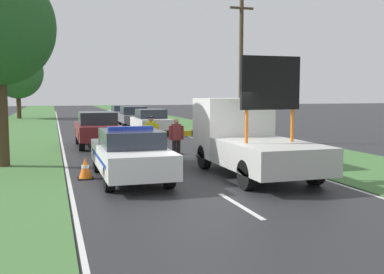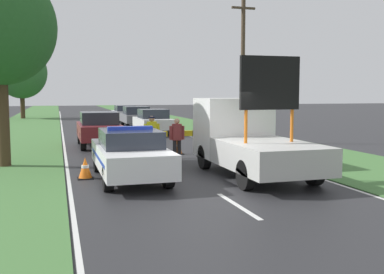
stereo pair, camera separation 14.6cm
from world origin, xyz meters
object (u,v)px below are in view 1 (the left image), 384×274
Objects in this scene: traffic_cone_lane_edge at (85,168)px; queued_car_van_white at (151,121)px; queued_car_wagon_maroon at (97,129)px; roadside_tree_near_right at (18,72)px; police_officer at (151,134)px; queued_car_sedan_silver at (122,113)px; traffic_cone_near_truck at (153,146)px; work_truck at (247,138)px; pedestrian_civilian at (176,136)px; queued_car_suv_grey at (133,116)px; traffic_cone_centre_front at (176,146)px; utility_pole at (241,67)px; road_barrier at (167,136)px; traffic_cone_behind_barrier at (117,148)px; traffic_cone_near_police at (217,149)px; police_car at (130,154)px.

queued_car_van_white is (4.73, 13.19, 0.48)m from traffic_cone_lane_edge.
roadside_tree_near_right is at bearing -78.71° from queued_car_wagon_maroon.
queued_car_van_white is (2.16, 10.26, -0.18)m from police_officer.
roadside_tree_near_right is (-8.70, 7.92, 3.69)m from queued_car_sedan_silver.
queued_car_wagon_maroon is (-1.86, 3.45, 0.49)m from traffic_cone_near_truck.
work_truck is 25.74m from queued_car_sedan_silver.
pedestrian_civilian is 0.40× the size of queued_car_suv_grey.
work_truck is 5.03m from traffic_cone_centre_front.
queued_car_van_white is at bearing 84.67° from traffic_cone_centre_front.
queued_car_suv_grey is at bearing 104.28° from utility_pole.
police_officer is at bearing 106.72° from queued_car_wagon_maroon.
road_barrier is 4.77× the size of traffic_cone_behind_barrier.
roadside_tree_near_right is (-6.91, 28.70, 4.08)m from traffic_cone_near_truck.
traffic_cone_near_police is 6.27m from queued_car_wagon_maroon.
police_officer is 0.23× the size of utility_pole.
roadside_tree_near_right is (-7.85, 28.77, 4.12)m from traffic_cone_centre_front.
road_barrier is 1.13m from traffic_cone_near_truck.
police_car reaches higher than queued_car_sedan_silver.
traffic_cone_lane_edge is at bearing -150.68° from pedestrian_civilian.
police_car is 1.04× the size of queued_car_sedan_silver.
queued_car_sedan_silver is (1.36, 22.72, -0.17)m from pedestrian_civilian.
road_barrier is 0.75× the size of queued_car_suv_grey.
traffic_cone_near_truck is 15.47m from queued_car_suv_grey.
police_officer reaches higher than traffic_cone_centre_front.
traffic_cone_behind_barrier is (-1.02, 1.66, -0.67)m from police_officer.
utility_pole is (3.26, -5.91, 2.96)m from queued_car_van_white.
work_truck is 4.92m from traffic_cone_lane_edge.
police_car reaches higher than traffic_cone_near_truck.
traffic_cone_centre_front is at bearing 138.53° from traffic_cone_near_police.
queued_car_wagon_maroon is at bearing 175.31° from utility_pole.
traffic_cone_near_police is (1.95, -0.27, -0.55)m from road_barrier.
police_officer is 16.96m from queued_car_suv_grey.
pedestrian_civilian is 2.61× the size of traffic_cone_near_police.
traffic_cone_near_police is at bearing -149.72° from police_officer.
work_truck is 6.17m from traffic_cone_behind_barrier.
work_truck reaches higher than police_car.
police_car is 1.38m from traffic_cone_lane_edge.
police_car is at bearing -131.20° from utility_pole.
roadside_tree_near_right reaches higher than traffic_cone_near_police.
road_barrier is at bearing -125.12° from traffic_cone_centre_front.
traffic_cone_near_police is at bearing -123.90° from utility_pole.
work_truck is 1.79× the size of road_barrier.
queued_car_suv_grey reaches higher than traffic_cone_near_police.
police_officer is at bearing -58.41° from traffic_cone_behind_barrier.
road_barrier is 4.76m from traffic_cone_lane_edge.
queued_car_van_white is at bearing 70.29° from traffic_cone_lane_edge.
traffic_cone_centre_front is 15.46m from queued_car_suv_grey.
pedestrian_civilian reaches higher than queued_car_van_white.
queued_car_suv_grey is at bearing -93.74° from work_truck.
police_car is 4.37m from road_barrier.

